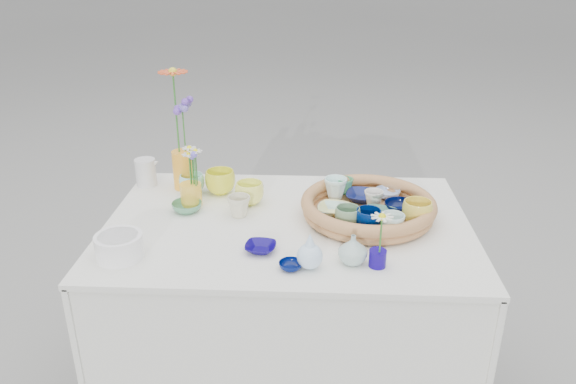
{
  "coord_description": "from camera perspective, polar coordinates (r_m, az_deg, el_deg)",
  "views": [
    {
      "loc": [
        0.08,
        -1.74,
        1.65
      ],
      "look_at": [
        0.0,
        0.02,
        0.87
      ],
      "focal_mm": 35.0,
      "sensor_mm": 36.0,
      "label": 1
    }
  ],
  "objects": [
    {
      "name": "tray_ceramic_6",
      "position": [
        2.08,
        4.85,
        0.38
      ],
      "size": [
        0.11,
        0.11,
        0.08
      ],
      "primitive_type": "imported",
      "rotation": [
        0.0,
        0.0,
        0.28
      ],
      "color": "white",
      "rests_on": "wicker_tray"
    },
    {
      "name": "loose_ceramic_4",
      "position": [
        1.77,
        -2.8,
        -5.67
      ],
      "size": [
        0.11,
        0.11,
        0.02
      ],
      "primitive_type": "imported",
      "rotation": [
        0.0,
        0.0,
        -0.1
      ],
      "color": "#0C025B",
      "rests_on": "display_table"
    },
    {
      "name": "loose_ceramic_6",
      "position": [
        1.68,
        0.28,
        -7.49
      ],
      "size": [
        0.09,
        0.09,
        0.02
      ],
      "primitive_type": "imported",
      "rotation": [
        0.0,
        0.0,
        -0.41
      ],
      "color": "#020D4A",
      "rests_on": "display_table"
    },
    {
      "name": "daisy_posy",
      "position": [
        2.04,
        -9.85,
        2.72
      ],
      "size": [
        0.1,
        0.1,
        0.15
      ],
      "primitive_type": null,
      "rotation": [
        0.0,
        0.0,
        -0.33
      ],
      "color": "white",
      "rests_on": "daisy_cup"
    },
    {
      "name": "hydrangea",
      "position": [
        2.18,
        -10.53,
        6.31
      ],
      "size": [
        0.09,
        0.09,
        0.25
      ],
      "primitive_type": null,
      "rotation": [
        0.0,
        0.0,
        -0.26
      ],
      "color": "#6E5EBB",
      "rests_on": "tall_vase_yellow"
    },
    {
      "name": "loose_ceramic_2",
      "position": [
        2.06,
        -10.23,
        -1.49
      ],
      "size": [
        0.13,
        0.13,
        0.03
      ],
      "primitive_type": "imported",
      "rotation": [
        0.0,
        0.0,
        0.29
      ],
      "color": "#4D8C65",
      "rests_on": "display_table"
    },
    {
      "name": "loose_ceramic_0",
      "position": [
        2.18,
        -6.9,
        1.02
      ],
      "size": [
        0.15,
        0.15,
        0.09
      ],
      "primitive_type": "imported",
      "rotation": [
        0.0,
        0.0,
        -0.34
      ],
      "color": "yellow",
      "rests_on": "display_table"
    },
    {
      "name": "bud_vase_paleblue",
      "position": [
        1.66,
        2.23,
        -5.92
      ],
      "size": [
        0.09,
        0.09,
        0.12
      ],
      "primitive_type": null,
      "rotation": [
        0.0,
        0.0,
        -0.13
      ],
      "color": "#C1E0FD",
      "rests_on": "display_table"
    },
    {
      "name": "loose_ceramic_1",
      "position": [
        2.08,
        -3.92,
        -0.11
      ],
      "size": [
        0.13,
        0.13,
        0.08
      ],
      "primitive_type": "imported",
      "rotation": [
        0.0,
        0.0,
        0.26
      ],
      "color": "#FAFF67",
      "rests_on": "display_table"
    },
    {
      "name": "gerbera",
      "position": [
        2.16,
        -11.3,
        7.89
      ],
      "size": [
        0.15,
        0.15,
        0.33
      ],
      "primitive_type": null,
      "rotation": [
        0.0,
        0.0,
        0.21
      ],
      "color": "#E35026",
      "rests_on": "tall_vase_yellow"
    },
    {
      "name": "tray_ceramic_3",
      "position": [
        1.95,
        9.2,
        -2.38
      ],
      "size": [
        0.16,
        0.16,
        0.03
      ],
      "primitive_type": "imported",
      "rotation": [
        0.0,
        0.0,
        -0.35
      ],
      "color": "#407B63",
      "rests_on": "wicker_tray"
    },
    {
      "name": "tray_ceramic_4",
      "position": [
        1.88,
        6.07,
        -2.51
      ],
      "size": [
        0.1,
        0.1,
        0.07
      ],
      "primitive_type": "imported",
      "rotation": [
        0.0,
        0.0,
        0.2
      ],
      "color": "gray",
      "rests_on": "wicker_tray"
    },
    {
      "name": "tray_ceramic_5",
      "position": [
        1.97,
        4.55,
        -1.84
      ],
      "size": [
        0.12,
        0.12,
        0.03
      ],
      "primitive_type": "imported",
      "rotation": [
        0.0,
        0.0,
        -0.1
      ],
      "color": "#9FC9BC",
      "rests_on": "wicker_tray"
    },
    {
      "name": "tray_ceramic_11",
      "position": [
        1.84,
        10.54,
        -3.3
      ],
      "size": [
        0.1,
        0.1,
        0.07
      ],
      "primitive_type": "imported",
      "rotation": [
        0.0,
        0.0,
        0.24
      ],
      "color": "silver",
      "rests_on": "wicker_tray"
    },
    {
      "name": "tray_ceramic_9",
      "position": [
        1.87,
        8.16,
        -2.76
      ],
      "size": [
        0.09,
        0.09,
        0.07
      ],
      "primitive_type": "imported",
      "rotation": [
        0.0,
        0.0,
        0.01
      ],
      "color": "#001651",
      "rests_on": "wicker_tray"
    },
    {
      "name": "tray_ceramic_12",
      "position": [
        2.13,
        5.79,
        0.63
      ],
      "size": [
        0.08,
        0.08,
        0.06
      ],
      "primitive_type": "imported",
      "rotation": [
        0.0,
        0.0,
        -0.42
      ],
      "color": "#429761",
      "rests_on": "wicker_tray"
    },
    {
      "name": "tray_ceramic_10",
      "position": [
        1.97,
        4.75,
        -1.8
      ],
      "size": [
        0.14,
        0.14,
        0.03
      ],
      "primitive_type": "imported",
      "rotation": [
        0.0,
        0.0,
        -0.26
      ],
      "color": "#DCDC82",
      "rests_on": "wicker_tray"
    },
    {
      "name": "loose_ceramic_5",
      "position": [
        2.2,
        -9.73,
        0.84
      ],
      "size": [
        0.12,
        0.12,
        0.08
      ],
      "primitive_type": "imported",
      "rotation": [
        0.0,
        0.0,
        -0.23
      ],
      "color": "#9DEDE3",
      "rests_on": "display_table"
    },
    {
      "name": "tray_ceramic_0",
      "position": [
        2.08,
        7.61,
        -0.47
      ],
      "size": [
        0.15,
        0.15,
        0.03
      ],
      "primitive_type": "imported",
      "rotation": [
        0.0,
        0.0,
        -0.22
      ],
      "color": "#0F174F",
      "rests_on": "wicker_tray"
    },
    {
      "name": "daisy_cup",
      "position": [
        2.09,
        -9.82,
        -0.24
      ],
      "size": [
        0.1,
        0.1,
        0.08
      ],
      "primitive_type": "cylinder",
      "rotation": [
        0.0,
        0.0,
        -0.31
      ],
      "color": "yellow",
      "rests_on": "display_table"
    },
    {
      "name": "bud_vase_seafoam",
      "position": [
        1.7,
        6.6,
        -5.81
      ],
      "size": [
        0.1,
        0.1,
        0.09
      ],
      "primitive_type": "imported",
      "rotation": [
        0.0,
        0.0,
        0.1
      ],
      "color": "#9FBCB5",
      "rests_on": "display_table"
    },
    {
      "name": "wicker_tray",
      "position": [
        1.99,
        8.13,
        -1.56
      ],
      "size": [
        0.47,
        0.47,
        0.08
      ],
      "primitive_type": null,
      "color": "#966038",
      "rests_on": "display_table"
    },
    {
      "name": "fluted_bowl",
      "position": [
        1.8,
        -16.77,
        -5.31
      ],
      "size": [
        0.19,
        0.19,
        0.08
      ],
      "primitive_type": null,
      "rotation": [
        0.0,
        0.0,
        0.43
      ],
      "color": "white",
      "rests_on": "display_table"
    },
    {
      "name": "tray_ceramic_7",
      "position": [
        2.03,
        8.68,
        -0.73
      ],
      "size": [
        0.09,
        0.09,
        0.06
      ],
      "primitive_type": "imported",
      "rotation": [
        0.0,
        0.0,
        -0.33
      ],
      "color": "silver",
      "rests_on": "wicker_tray"
    },
    {
      "name": "tray_ceramic_2",
      "position": [
        1.94,
        12.98,
        -2.0
      ],
      "size": [
        0.1,
        0.1,
        0.08
      ],
      "primitive_type": "imported",
      "rotation": [
        0.0,
        0.0,
        0.01
      ],
      "color": "yellow",
      "rests_on": "wicker_tray"
    },
    {
      "name": "tray_ceramic_8",
      "position": [
        2.13,
        10.05,
        -0.15
      ],
      "size": [
        0.12,
        0.12,
        0.03
      ],
      "primitive_type": "imported",
      "rotation": [
        0.0,
        0.0,
        -0.3
      ],
      "color": "#B3CBF7",
      "rests_on": "wicker_tray"
    },
    {
      "name": "loose_ceramic_3",
      "position": [
        1.99,
        -5.0,
        -1.45
      ],
      "size": [
        0.11,
        0.11,
        0.08
      ],
      "primitive_type": "imported",
      "rotation": [
        0.0,
        0.0,
        0.41
      ],
      "color": "beige",
      "rests_on": "display_table"
    },
    {
      "name": "white_pitcher",
      "position": [
        2.3,
        -14.25,
        1.95
      ],
      "size": [
        0.12,
        0.09,
        0.11
      ],
      "primitive_type": null,
      "rotation": [
        0.0,
        0.0,
        0.11
      ],
      "color": "silver",
      "rests_on": "display_table"
    },
    {
      "name": "tray_ceramic_1",
      "position": [
        2.02,
        11.28,
        -1.51
      ],
      "size": [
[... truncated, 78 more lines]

